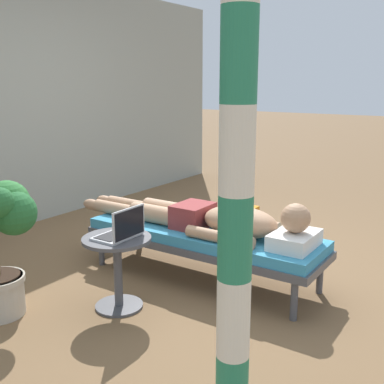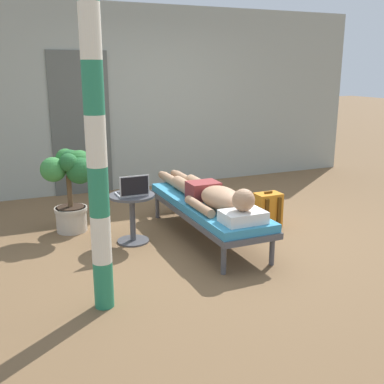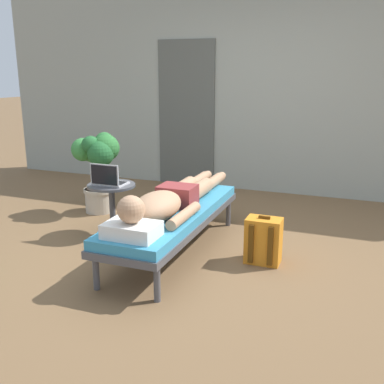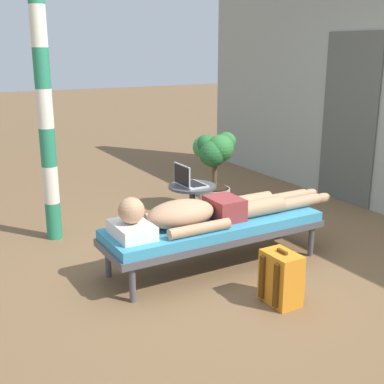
{
  "view_description": "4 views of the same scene",
  "coord_description": "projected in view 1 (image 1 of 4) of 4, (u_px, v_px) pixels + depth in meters",
  "views": [
    {
      "loc": [
        -3.24,
        -2.08,
        1.57
      ],
      "look_at": [
        -0.09,
        0.04,
        0.68
      ],
      "focal_mm": 44.38,
      "sensor_mm": 36.0,
      "label": 1
    },
    {
      "loc": [
        -2.24,
        -4.45,
        1.81
      ],
      "look_at": [
        -0.42,
        -0.27,
        0.58
      ],
      "focal_mm": 43.49,
      "sensor_mm": 36.0,
      "label": 2
    },
    {
      "loc": [
        1.37,
        -3.66,
        1.62
      ],
      "look_at": [
        0.06,
        -0.28,
        0.64
      ],
      "focal_mm": 41.93,
      "sensor_mm": 36.0,
      "label": 3
    },
    {
      "loc": [
        3.3,
        -2.35,
        1.85
      ],
      "look_at": [
        -0.34,
        -0.26,
        0.65
      ],
      "focal_mm": 47.33,
      "sensor_mm": 36.0,
      "label": 4
    }
  ],
  "objects": [
    {
      "name": "lounge_chair",
      "position": [
        203.0,
        238.0,
        3.82
      ],
      "size": [
        0.61,
        1.98,
        0.42
      ],
      "color": "#4C4C51",
      "rests_on": "ground"
    },
    {
      "name": "ground_plane",
      "position": [
        202.0,
        267.0,
        4.11
      ],
      "size": [
        40.0,
        40.0,
        0.0
      ],
      "primitive_type": "plane",
      "color": "brown"
    },
    {
      "name": "side_table",
      "position": [
        117.0,
        260.0,
        3.31
      ],
      "size": [
        0.48,
        0.48,
        0.52
      ],
      "color": "#4C4C51",
      "rests_on": "ground"
    },
    {
      "name": "laptop",
      "position": [
        122.0,
        230.0,
        3.23
      ],
      "size": [
        0.31,
        0.24,
        0.23
      ],
      "color": "silver",
      "rests_on": "side_table"
    },
    {
      "name": "backpack",
      "position": [
        242.0,
        228.0,
        4.55
      ],
      "size": [
        0.3,
        0.26,
        0.42
      ],
      "color": "orange",
      "rests_on": "ground"
    },
    {
      "name": "person_reclining",
      "position": [
        213.0,
        219.0,
        3.73
      ],
      "size": [
        0.53,
        2.17,
        0.32
      ],
      "color": "white",
      "rests_on": "lounge_chair"
    },
    {
      "name": "porch_post",
      "position": [
        237.0,
        150.0,
        1.92
      ],
      "size": [
        0.15,
        0.15,
        2.6
      ],
      "color": "#267F59",
      "rests_on": "ground"
    }
  ]
}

